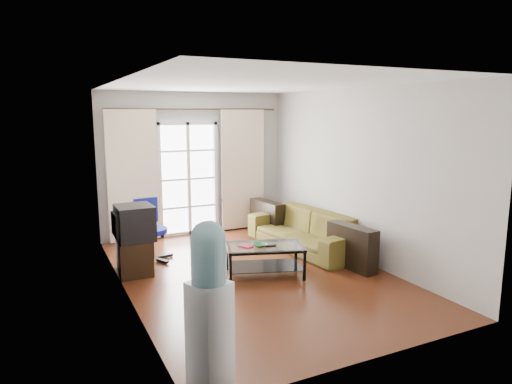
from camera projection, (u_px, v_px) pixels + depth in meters
floor at (254, 274)px, 6.65m from camera, size 5.20×5.20×0.00m
ceiling at (254, 84)px, 6.18m from camera, size 5.20×5.20×0.00m
wall_back at (195, 164)px, 8.72m from camera, size 3.60×0.02×2.70m
wall_front at (378, 221)px, 4.11m from camera, size 3.60×0.02×2.70m
wall_left at (123, 192)px, 5.64m from camera, size 0.02×5.20×2.70m
wall_right at (356, 175)px, 7.19m from camera, size 0.02×5.20×2.70m
french_door at (189, 179)px, 8.65m from camera, size 1.16×0.06×2.15m
curtain_rod at (195, 109)px, 8.45m from camera, size 3.30×0.04×0.04m
curtain_left at (133, 176)px, 8.12m from camera, size 0.90×0.07×2.35m
curtain_right at (243, 170)px, 9.05m from camera, size 0.90×0.07×2.35m
radiator at (236, 213)px, 9.15m from camera, size 0.64×0.12×0.64m
sofa at (304, 230)px, 7.80m from camera, size 2.47×1.41×0.66m
coffee_table at (265, 256)px, 6.55m from camera, size 1.24×0.94×0.44m
bowl at (260, 245)px, 6.45m from camera, size 0.25×0.25×0.05m
book at (243, 247)px, 6.40m from camera, size 0.31×0.32×0.02m
remote at (270, 246)px, 6.47m from camera, size 0.17×0.07×0.02m
tv_stand at (134, 256)px, 6.67m from camera, size 0.50×0.71×0.50m
crt_tv at (133, 223)px, 6.55m from camera, size 0.57×0.56×0.51m
task_chair at (152, 242)px, 7.23m from camera, size 0.77×0.77×0.98m
water_cooler at (209, 303)px, 3.77m from camera, size 0.39×0.39×1.46m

